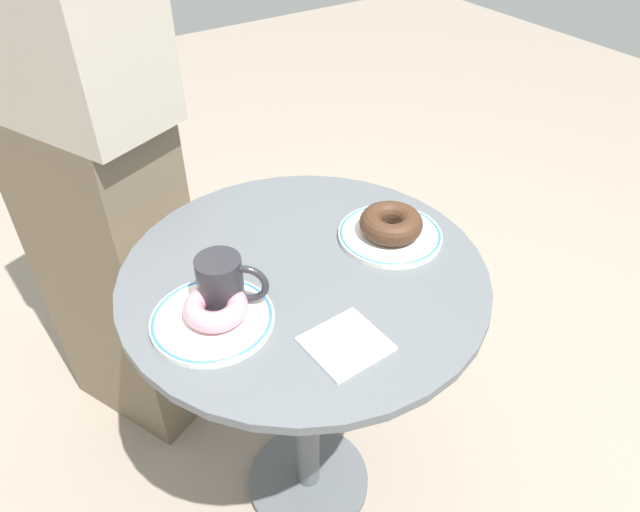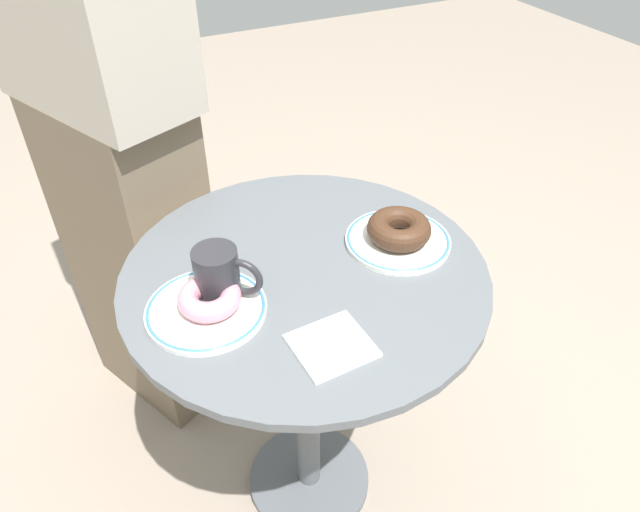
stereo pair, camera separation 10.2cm
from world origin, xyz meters
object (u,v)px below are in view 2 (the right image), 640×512
paper_napkin (332,346)px  coffee_mug (220,275)px  person_figure (111,135)px  plate_right (398,240)px  cafe_table (306,343)px  plate_left (206,309)px  donut_chocolate (399,229)px  donut_pink_frosted (209,298)px

paper_napkin → coffee_mug: (-0.12, 0.19, 0.05)m
coffee_mug → person_figure: 0.52m
plate_right → person_figure: 0.68m
cafe_table → paper_napkin: 0.28m
plate_left → plate_right: (0.39, 0.02, -0.00)m
cafe_table → donut_chocolate: donut_chocolate is taller
plate_right → paper_napkin: 0.30m
donut_pink_frosted → cafe_table: bearing=8.8°
donut_pink_frosted → coffee_mug: size_ratio=1.02×
plate_left → person_figure: person_figure is taller
plate_right → coffee_mug: 0.36m
cafe_table → donut_chocolate: size_ratio=5.82×
plate_right → coffee_mug: bearing=179.7°
cafe_table → paper_napkin: paper_napkin is taller
plate_left → coffee_mug: 0.06m
paper_napkin → coffee_mug: bearing=121.9°
cafe_table → paper_napkin: size_ratio=6.05×
donut_chocolate → person_figure: bearing=129.6°
plate_right → coffee_mug: coffee_mug is taller
paper_napkin → person_figure: (-0.19, 0.70, 0.09)m
plate_left → donut_chocolate: 0.39m
plate_right → person_figure: size_ratio=0.12×
plate_left → paper_napkin: (0.15, -0.16, -0.00)m
plate_right → person_figure: bearing=129.6°
donut_pink_frosted → person_figure: size_ratio=0.06×
paper_napkin → donut_pink_frosted: bearing=131.7°
person_figure → donut_pink_frosted: bearing=-85.0°
plate_left → plate_right: same height
plate_left → donut_pink_frosted: size_ratio=1.92×
donut_pink_frosted → paper_napkin: (0.14, -0.16, -0.03)m
plate_right → donut_pink_frosted: donut_pink_frosted is taller
plate_right → donut_chocolate: (0.00, 0.00, 0.03)m
cafe_table → plate_left: 0.28m
plate_right → paper_napkin: bearing=-142.1°
cafe_table → plate_right: size_ratio=3.53×
coffee_mug → person_figure: bearing=98.3°
plate_right → coffee_mug: (-0.35, 0.00, 0.04)m
donut_pink_frosted → donut_chocolate: bearing=3.4°
donut_pink_frosted → person_figure: bearing=95.0°
cafe_table → coffee_mug: 0.29m
paper_napkin → person_figure: bearing=105.3°
plate_left → donut_chocolate: donut_chocolate is taller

